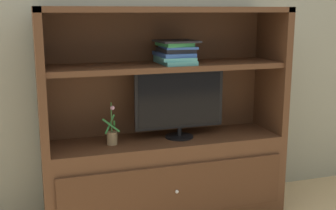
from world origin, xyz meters
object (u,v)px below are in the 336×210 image
object	(u,v)px
potted_plant	(112,136)
magazine_stack	(175,52)
tv_monitor	(180,102)
media_console	(166,154)

from	to	relation	value
potted_plant	magazine_stack	size ratio (longest dim) A/B	0.84
tv_monitor	potted_plant	distance (m)	0.52
tv_monitor	magazine_stack	size ratio (longest dim) A/B	1.87
potted_plant	magazine_stack	world-z (taller)	magazine_stack
tv_monitor	potted_plant	bearing A→B (deg)	-178.01
media_console	magazine_stack	bearing A→B (deg)	-8.21
tv_monitor	potted_plant	world-z (taller)	tv_monitor
potted_plant	magazine_stack	distance (m)	0.70
tv_monitor	potted_plant	xyz separation A→B (m)	(-0.48, -0.02, -0.20)
media_console	potted_plant	size ratio (longest dim) A/B	5.89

